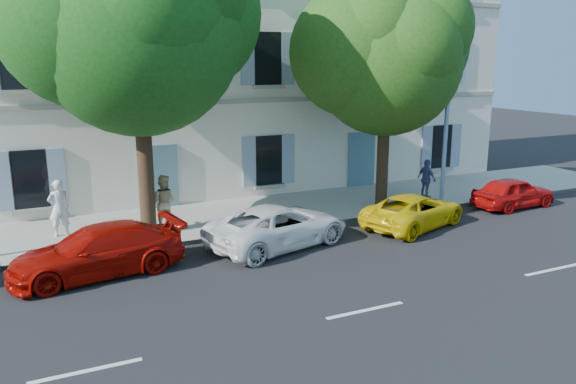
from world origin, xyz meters
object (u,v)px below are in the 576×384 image
car_yellow_supercar (414,211)px  tree_left (137,31)px  street_lamp (452,84)px  pedestrian_b (163,202)px  car_white_coupe (278,226)px  car_red_coupe (97,251)px  pedestrian_c (426,179)px  pedestrian_a (59,208)px  car_red_hatchback (513,192)px  tree_right (386,61)px

car_yellow_supercar → tree_left: size_ratio=0.43×
street_lamp → pedestrian_b: street_lamp is taller
street_lamp → car_white_coupe: bearing=-169.3°
street_lamp → car_red_coupe: bearing=-173.1°
pedestrian_b → pedestrian_c: size_ratio=1.16×
pedestrian_a → pedestrian_b: pedestrian_b is taller
car_red_coupe → pedestrian_b: size_ratio=2.48×
street_lamp → pedestrian_c: street_lamp is taller
street_lamp → pedestrian_b: 11.14m
car_white_coupe → pedestrian_a: 6.89m
street_lamp → pedestrian_c: size_ratio=5.12×
car_red_hatchback → pedestrian_b: pedestrian_b is taller
car_red_coupe → pedestrian_c: 13.13m
car_red_hatchback → tree_left: (-13.47, 2.08, 5.78)m
street_lamp → pedestrian_c: 3.92m
tree_right → street_lamp: 2.57m
tree_left → tree_right: 8.80m
car_red_coupe → pedestrian_a: (-0.69, 3.58, 0.39)m
car_white_coupe → street_lamp: 8.73m
pedestrian_b → car_red_coupe: bearing=78.6°
car_white_coupe → car_red_coupe: bearing=75.7°
tree_left → car_red_coupe: bearing=-125.5°
tree_left → tree_right: bearing=-0.6°
tree_left → pedestrian_c: (11.00, 0.06, -5.44)m
car_red_hatchback → pedestrian_b: 13.13m
tree_right → pedestrian_c: size_ratio=5.33×
car_red_hatchback → tree_right: tree_right is taller
car_red_coupe → car_red_hatchback: car_red_coupe is taller
car_red_hatchback → pedestrian_a: (-16.01, 3.06, 0.46)m
pedestrian_b → car_red_hatchback: bearing=-161.5°
car_red_coupe → car_white_coupe: bearing=83.4°
car_red_coupe → car_yellow_supercar: car_red_coupe is taller
pedestrian_b → pedestrian_a: bearing=15.6°
car_red_coupe → car_yellow_supercar: bearing=82.2°
car_red_hatchback → pedestrian_c: size_ratio=2.22×
car_red_hatchback → pedestrian_a: size_ratio=1.94×
car_red_hatchback → car_white_coupe: bearing=89.0°
car_red_hatchback → tree_left: tree_left is taller
car_red_coupe → car_yellow_supercar: size_ratio=1.09×
car_white_coupe → tree_right: (5.35, 2.38, 4.87)m
tree_right → street_lamp: bearing=-22.9°
car_yellow_supercar → car_red_hatchback: size_ratio=1.19×
car_red_coupe → street_lamp: (12.86, 1.55, 4.04)m
tree_left → tree_right: tree_left is taller
tree_right → car_red_coupe: bearing=-166.7°
car_red_coupe → pedestrian_a: bearing=-177.0°
car_white_coupe → pedestrian_b: pedestrian_b is taller
car_yellow_supercar → tree_right: bearing=-27.6°
car_yellow_supercar → pedestrian_c: 3.72m
car_red_coupe → pedestrian_c: size_ratio=2.87×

